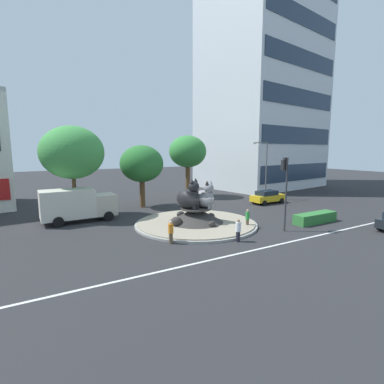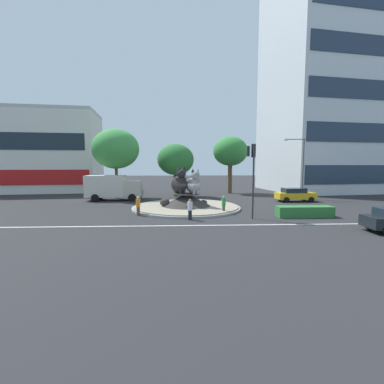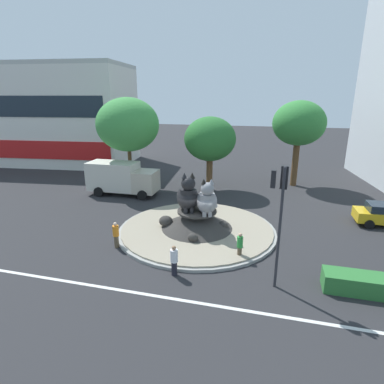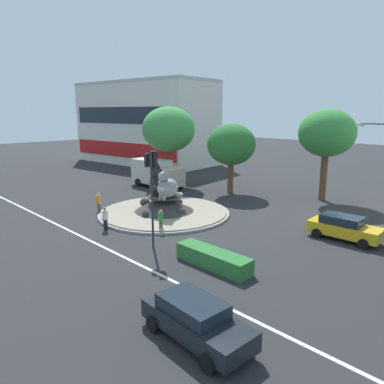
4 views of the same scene
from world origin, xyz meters
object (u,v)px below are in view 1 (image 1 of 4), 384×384
streetlight_arm (265,166)px  hatchback_near_shophouse (268,197)px  pedestrian_green_shirt (247,218)px  cat_statue_black (189,197)px  pedestrian_orange_shirt (171,232)px  third_tree_left (142,164)px  cat_statue_grey (205,198)px  traffic_light_mast (285,178)px  delivery_box_truck (77,204)px  second_tree_near_tower (72,153)px  pedestrian_white_shirt (238,230)px  broadleaf_tree_behind_island (188,152)px  office_tower (263,86)px

streetlight_arm → hatchback_near_shophouse: (-1.60, -2.32, -3.60)m
pedestrian_green_shirt → cat_statue_black: bearing=4.6°
pedestrian_orange_shirt → third_tree_left: bearing=119.7°
cat_statue_grey → traffic_light_mast: 6.91m
pedestrian_green_shirt → delivery_box_truck: bearing=5.1°
pedestrian_green_shirt → hatchback_near_shophouse: 12.25m
delivery_box_truck → pedestrian_green_shirt: bearing=-39.2°
cat_statue_black → cat_statue_grey: 1.43m
cat_statue_black → hatchback_near_shophouse: (13.60, 4.35, -1.67)m
cat_statue_black → pedestrian_green_shirt: (3.89, -3.13, -1.67)m
pedestrian_orange_shirt → delivery_box_truck: 11.04m
traffic_light_mast → second_tree_near_tower: second_tree_near_tower is taller
cat_statue_grey → traffic_light_mast: bearing=27.3°
second_tree_near_tower → pedestrian_white_shirt: bearing=-57.3°
broadleaf_tree_behind_island → second_tree_near_tower: (-15.68, -5.55, 0.03)m
cat_statue_black → broadleaf_tree_behind_island: size_ratio=0.36×
broadleaf_tree_behind_island → pedestrian_orange_shirt: 21.31m
hatchback_near_shophouse → pedestrian_white_shirt: bearing=-144.2°
office_tower → pedestrian_orange_shirt: 39.68m
hatchback_near_shophouse → pedestrian_orange_shirt: bearing=-157.4°
cat_statue_grey → pedestrian_green_shirt: bearing=27.6°
office_tower → traffic_light_mast: bearing=-137.9°
delivery_box_truck → hatchback_near_shophouse: bearing=-6.3°
cat_statue_grey → pedestrian_white_shirt: size_ratio=1.64×
third_tree_left → pedestrian_orange_shirt: size_ratio=4.29×
office_tower → pedestrian_orange_shirt: bearing=-151.1°
cat_statue_grey → streetlight_arm: (13.82, 7.01, 2.02)m
broadleaf_tree_behind_island → traffic_light_mast: bearing=-95.4°
pedestrian_orange_shirt → pedestrian_white_shirt: 4.83m
cat_statue_grey → second_tree_near_tower: second_tree_near_tower is taller
second_tree_near_tower → cat_statue_black: bearing=-45.3°
cat_statue_black → hatchback_near_shophouse: 14.38m
pedestrian_green_shirt → hatchback_near_shophouse: (9.71, 7.47, -0.00)m
pedestrian_green_shirt → second_tree_near_tower: bearing=-0.0°
streetlight_arm → pedestrian_green_shirt: streetlight_arm is taller
cat_statue_grey → pedestrian_green_shirt: (2.50, -2.79, -1.58)m
cat_statue_black → office_tower: (25.23, 18.00, 15.08)m
broadleaf_tree_behind_island → pedestrian_orange_shirt: bearing=-122.7°
cat_statue_grey → third_tree_left: third_tree_left is taller
delivery_box_truck → pedestrian_white_shirt: bearing=-54.2°
second_tree_near_tower → pedestrian_orange_shirt: 13.76m
cat_statue_grey → streetlight_arm: size_ratio=0.36×
second_tree_near_tower → hatchback_near_shophouse: size_ratio=1.93×
broadleaf_tree_behind_island → third_tree_left: 9.07m
third_tree_left → pedestrian_green_shirt: (4.44, -13.07, -4.13)m
office_tower → delivery_box_truck: size_ratio=5.38×
second_tree_near_tower → third_tree_left: bearing=13.1°
cat_statue_grey → second_tree_near_tower: 13.33m
broadleaf_tree_behind_island → hatchback_near_shophouse: broadleaf_tree_behind_island is taller
office_tower → delivery_box_truck: 38.81m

